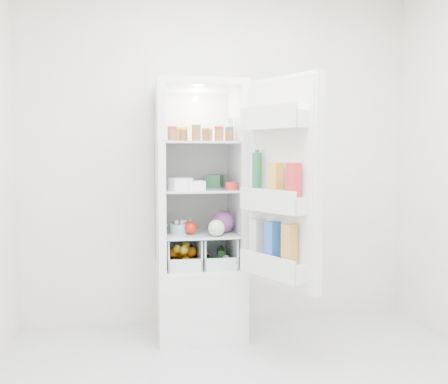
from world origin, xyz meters
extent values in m
cube|color=silver|center=(0.00, 1.50, 1.30)|extent=(3.00, 0.02, 2.60)
cube|color=silver|center=(-0.20, 1.21, 0.25)|extent=(0.60, 0.60, 0.50)
cube|color=silver|center=(-0.20, 1.21, 1.77)|extent=(0.60, 0.60, 0.05)
cube|color=silver|center=(-0.20, 1.49, 1.12)|extent=(0.60, 0.05, 1.25)
cube|color=silver|center=(-0.47, 1.21, 1.12)|extent=(0.05, 0.60, 1.25)
cube|color=silver|center=(0.07, 1.21, 1.12)|extent=(0.05, 0.60, 1.25)
cube|color=white|center=(-0.20, 1.46, 1.12)|extent=(0.50, 0.01, 1.25)
sphere|color=white|center=(-0.20, 1.42, 1.71)|extent=(0.05, 0.05, 0.05)
cube|color=silver|center=(-0.20, 1.19, 0.74)|extent=(0.49, 0.53, 0.01)
cube|color=silver|center=(-0.20, 1.19, 1.05)|extent=(0.49, 0.53, 0.02)
cube|color=silver|center=(-0.20, 1.19, 1.38)|extent=(0.49, 0.53, 0.02)
cylinder|color=#B21919|center=(-0.40, 1.05, 1.43)|extent=(0.06, 0.06, 0.08)
cylinder|color=gold|center=(-0.32, 1.10, 1.43)|extent=(0.06, 0.06, 0.08)
cylinder|color=#267226|center=(-0.24, 1.02, 1.43)|extent=(0.06, 0.06, 0.08)
cylinder|color=brown|center=(-0.16, 1.12, 1.43)|extent=(0.06, 0.06, 0.08)
cylinder|color=#B21919|center=(-0.08, 1.05, 1.43)|extent=(0.06, 0.06, 0.08)
cylinder|color=#194C8C|center=(0.00, 1.10, 1.43)|extent=(0.06, 0.06, 0.08)
cylinder|color=#BF8C19|center=(-0.36, 1.28, 1.43)|extent=(0.06, 0.06, 0.08)
cylinder|color=#4C4C4C|center=(-0.12, 1.30, 1.43)|extent=(0.06, 0.06, 0.08)
cylinder|color=white|center=(0.01, 1.17, 1.47)|extent=(0.06, 0.06, 0.17)
cube|color=white|center=(-0.35, 1.05, 1.10)|extent=(0.16, 0.16, 0.08)
cube|color=white|center=(-0.24, 1.04, 1.09)|extent=(0.12, 0.12, 0.06)
cylinder|color=red|center=(-0.01, 1.00, 1.08)|extent=(0.09, 0.09, 0.05)
cube|color=#43945B|center=(-0.07, 1.35, 1.10)|extent=(0.16, 0.18, 0.09)
sphere|color=#481B4F|center=(-0.05, 1.11, 0.83)|extent=(0.16, 0.16, 0.16)
sphere|color=red|center=(-0.27, 1.09, 0.79)|extent=(0.09, 0.09, 0.09)
cylinder|color=#9BD3E7|center=(-0.34, 1.16, 0.78)|extent=(0.18, 0.18, 0.07)
sphere|color=#B9DBA4|center=(-0.11, 0.97, 0.80)|extent=(0.11, 0.11, 0.11)
sphere|color=orange|center=(-0.39, 1.06, 0.55)|extent=(0.07, 0.07, 0.07)
sphere|color=orange|center=(-0.32, 1.06, 0.55)|extent=(0.07, 0.07, 0.07)
sphere|color=orange|center=(-0.26, 1.06, 0.55)|extent=(0.07, 0.07, 0.07)
sphere|color=orange|center=(-0.39, 1.19, 0.61)|extent=(0.07, 0.07, 0.07)
sphere|color=orange|center=(-0.32, 1.19, 0.61)|extent=(0.07, 0.07, 0.07)
sphere|color=orange|center=(-0.26, 1.19, 0.61)|extent=(0.07, 0.07, 0.07)
sphere|color=orange|center=(-0.35, 1.31, 0.55)|extent=(0.07, 0.07, 0.07)
sphere|color=orange|center=(-0.28, 1.31, 0.55)|extent=(0.07, 0.07, 0.07)
sphere|color=orange|center=(-0.30, 1.12, 0.55)|extent=(0.07, 0.07, 0.07)
sphere|color=yellow|center=(-0.36, 1.12, 0.64)|extent=(0.06, 0.06, 0.06)
sphere|color=yellow|center=(-0.29, 1.24, 0.64)|extent=(0.06, 0.06, 0.06)
sphere|color=yellow|center=(-0.32, 1.08, 0.64)|extent=(0.06, 0.06, 0.06)
cylinder|color=#1A4B19|center=(-0.12, 1.19, 0.54)|extent=(0.09, 0.21, 0.05)
cylinder|color=#1A4B19|center=(-0.04, 1.24, 0.59)|extent=(0.08, 0.21, 0.05)
sphere|color=white|center=(-0.08, 1.06, 0.54)|extent=(0.05, 0.05, 0.05)
sphere|color=white|center=(-0.03, 1.08, 0.57)|extent=(0.05, 0.05, 0.05)
cube|color=silver|center=(0.26, 0.65, 1.12)|extent=(0.32, 0.56, 1.30)
cube|color=white|center=(0.23, 0.64, 1.12)|extent=(0.26, 0.51, 1.26)
cube|color=white|center=(0.18, 0.62, 1.50)|extent=(0.32, 0.50, 0.10)
cube|color=white|center=(0.18, 0.62, 1.00)|extent=(0.32, 0.50, 0.10)
cube|color=white|center=(0.18, 0.62, 0.60)|extent=(0.32, 0.50, 0.10)
sphere|color=#A26649|center=(0.23, 0.51, 1.56)|extent=(0.05, 0.05, 0.05)
sphere|color=#A26649|center=(0.20, 0.58, 1.56)|extent=(0.05, 0.05, 0.05)
sphere|color=#A26649|center=(0.16, 0.65, 1.56)|extent=(0.05, 0.05, 0.05)
cylinder|color=#1A5C33|center=(0.11, 0.75, 1.18)|extent=(0.06, 0.06, 0.26)
cube|color=gold|center=(0.19, 0.59, 1.15)|extent=(0.09, 0.09, 0.20)
cube|color=red|center=(0.26, 0.45, 1.15)|extent=(0.09, 0.09, 0.20)
cube|color=silver|center=(0.11, 0.75, 0.77)|extent=(0.09, 0.09, 0.24)
cube|color=blue|center=(0.18, 0.61, 0.77)|extent=(0.09, 0.09, 0.24)
cube|color=gold|center=(0.25, 0.48, 0.77)|extent=(0.09, 0.09, 0.24)
camera|label=1|loc=(-0.63, -2.32, 1.30)|focal=40.00mm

